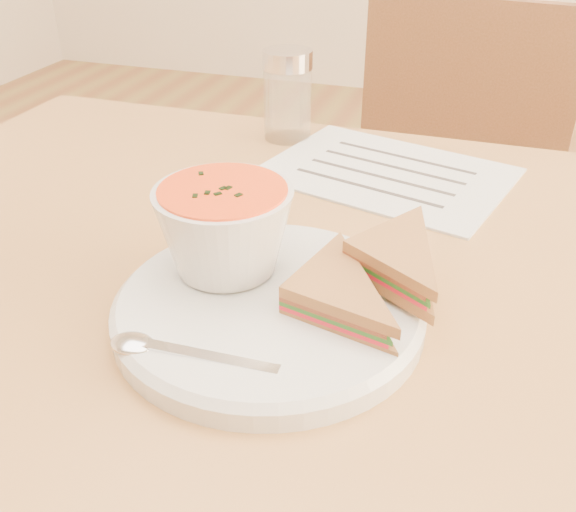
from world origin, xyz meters
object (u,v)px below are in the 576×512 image
at_px(dining_table, 285,500).
at_px(plate, 269,310).
at_px(condiment_shaker, 287,95).
at_px(chair_far, 420,264).
at_px(soup_bowl, 225,234).

relative_size(dining_table, plate, 3.93).
bearing_deg(condiment_shaker, chair_far, 52.46).
bearing_deg(condiment_shaker, plate, -73.96).
relative_size(dining_table, condiment_shaker, 8.51).
bearing_deg(chair_far, condiment_shaker, 61.85).
height_order(plate, soup_bowl, soup_bowl).
relative_size(dining_table, soup_bowl, 8.64).
bearing_deg(dining_table, condiment_shaker, 107.63).
bearing_deg(plate, soup_bowl, 149.65).
height_order(chair_far, plate, chair_far).
bearing_deg(soup_bowl, chair_far, 79.07).
height_order(dining_table, condiment_shaker, condiment_shaker).
distance_m(dining_table, chair_far, 0.53).
relative_size(chair_far, soup_bowl, 7.59).
distance_m(chair_far, condiment_shaker, 0.47).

